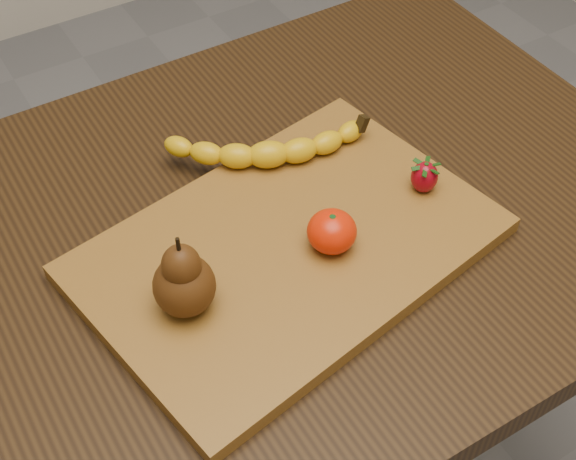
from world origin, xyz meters
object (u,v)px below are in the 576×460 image
mandarin (332,231)px  cutting_board (288,248)px  pear (183,274)px  table (268,274)px

mandarin → cutting_board: bearing=142.3°
pear → mandarin: pear is taller
table → mandarin: mandarin is taller
mandarin → table: bearing=110.2°
cutting_board → mandarin: mandarin is taller
cutting_board → pear: 0.15m
table → cutting_board: (-0.01, -0.06, 0.11)m
table → cutting_board: cutting_board is taller
table → cutting_board: size_ratio=2.22×
table → pear: 0.23m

